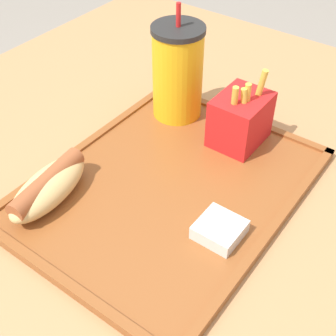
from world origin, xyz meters
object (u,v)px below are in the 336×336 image
at_px(fries_carton, 241,119).
at_px(soda_cup, 178,72).
at_px(sauce_cup_mayo, 220,229).
at_px(hot_dog_far, 48,187).

bearing_deg(fries_carton, soda_cup, 87.48).
height_order(soda_cup, sauce_cup_mayo, soda_cup).
distance_m(hot_dog_far, fries_carton, 0.29).
distance_m(fries_carton, sauce_cup_mayo, 0.19).
xyz_separation_m(soda_cup, fries_carton, (-0.01, -0.12, -0.04)).
bearing_deg(hot_dog_far, fries_carton, -28.09).
height_order(hot_dog_far, sauce_cup_mayo, hot_dog_far).
xyz_separation_m(soda_cup, sauce_cup_mayo, (-0.18, -0.19, -0.06)).
xyz_separation_m(soda_cup, hot_dog_far, (-0.26, 0.02, -0.05)).
xyz_separation_m(fries_carton, sauce_cup_mayo, (-0.18, -0.08, -0.03)).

